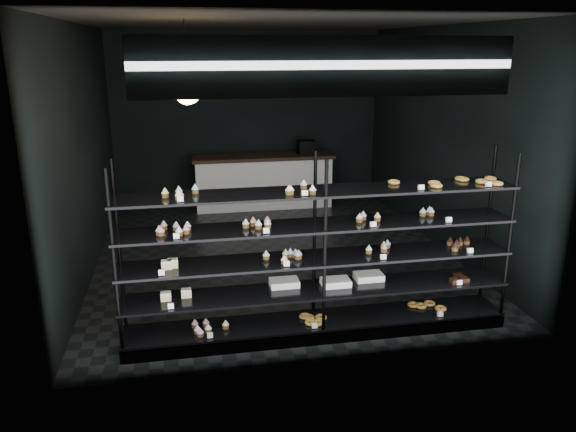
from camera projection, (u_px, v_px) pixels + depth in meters
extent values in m
cube|color=black|center=(274.00, 253.00, 8.23)|extent=(5.00, 6.00, 0.01)
cube|color=black|center=(272.00, 23.00, 7.30)|extent=(5.00, 6.00, 0.01)
cube|color=black|center=(248.00, 118.00, 10.58)|extent=(5.00, 0.01, 3.20)
cube|color=black|center=(328.00, 202.00, 4.95)|extent=(5.00, 0.01, 3.20)
cube|color=black|center=(84.00, 151.00, 7.32)|extent=(0.01, 6.00, 3.20)
cube|color=black|center=(442.00, 139.00, 8.21)|extent=(0.01, 6.00, 3.20)
cube|color=black|center=(318.00, 328.00, 5.92)|extent=(4.00, 0.50, 0.12)
cylinder|color=black|center=(115.00, 268.00, 5.09)|extent=(0.04, 0.04, 1.85)
cylinder|color=black|center=(119.00, 251.00, 5.51)|extent=(0.04, 0.04, 1.85)
cylinder|color=black|center=(325.00, 253.00, 5.45)|extent=(0.04, 0.04, 1.85)
cylinder|color=black|center=(314.00, 239.00, 5.86)|extent=(0.04, 0.04, 1.85)
cylinder|color=black|center=(509.00, 241.00, 5.80)|extent=(0.04, 0.04, 1.85)
cylinder|color=black|center=(487.00, 228.00, 6.21)|extent=(0.04, 0.04, 1.85)
cube|color=black|center=(318.00, 320.00, 5.90)|extent=(4.00, 0.50, 0.03)
cube|color=black|center=(319.00, 290.00, 5.79)|extent=(4.00, 0.50, 0.02)
cube|color=black|center=(319.00, 258.00, 5.69)|extent=(4.00, 0.50, 0.02)
cube|color=black|center=(320.00, 225.00, 5.59)|extent=(4.00, 0.50, 0.02)
cube|color=black|center=(320.00, 192.00, 5.49)|extent=(4.00, 0.50, 0.02)
cube|color=white|center=(183.00, 199.00, 5.07)|extent=(0.06, 0.04, 0.06)
cube|color=white|center=(301.00, 193.00, 5.27)|extent=(0.05, 0.04, 0.06)
cube|color=white|center=(424.00, 188.00, 5.49)|extent=(0.06, 0.04, 0.06)
cube|color=white|center=(487.00, 184.00, 5.61)|extent=(0.06, 0.04, 0.06)
cube|color=white|center=(173.00, 236.00, 5.15)|extent=(0.06, 0.04, 0.06)
cube|color=white|center=(262.00, 231.00, 5.30)|extent=(0.05, 0.04, 0.06)
cube|color=white|center=(374.00, 224.00, 5.50)|extent=(0.05, 0.04, 0.06)
cube|color=white|center=(450.00, 220.00, 5.64)|extent=(0.06, 0.04, 0.06)
cube|color=white|center=(162.00, 273.00, 5.23)|extent=(0.06, 0.04, 0.06)
cube|color=white|center=(286.00, 264.00, 5.44)|extent=(0.06, 0.04, 0.06)
cube|color=white|center=(386.00, 257.00, 5.63)|extent=(0.05, 0.04, 0.06)
cube|color=white|center=(471.00, 251.00, 5.79)|extent=(0.06, 0.04, 0.06)
cube|color=white|center=(166.00, 307.00, 5.34)|extent=(0.06, 0.04, 0.06)
cube|color=white|center=(456.00, 283.00, 5.87)|extent=(0.06, 0.04, 0.06)
cube|color=white|center=(213.00, 335.00, 5.52)|extent=(0.06, 0.04, 0.06)
cube|color=white|center=(316.00, 326.00, 5.71)|extent=(0.06, 0.04, 0.06)
cube|color=white|center=(443.00, 314.00, 5.95)|extent=(0.06, 0.04, 0.06)
cube|color=#0B0D38|center=(329.00, 67.00, 4.69)|extent=(3.20, 0.04, 0.45)
cube|color=white|center=(330.00, 67.00, 4.67)|extent=(3.30, 0.02, 0.50)
cylinder|color=black|center=(185.00, 48.00, 5.96)|extent=(0.01, 0.01, 0.58)
sphere|color=#FFAC59|center=(187.00, 91.00, 6.09)|extent=(0.30, 0.30, 0.30)
cube|color=white|center=(263.00, 183.00, 10.48)|extent=(2.50, 0.60, 0.92)
cube|color=black|center=(263.00, 157.00, 10.34)|extent=(2.60, 0.65, 0.06)
cube|color=black|center=(306.00, 147.00, 10.44)|extent=(0.30, 0.30, 0.25)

